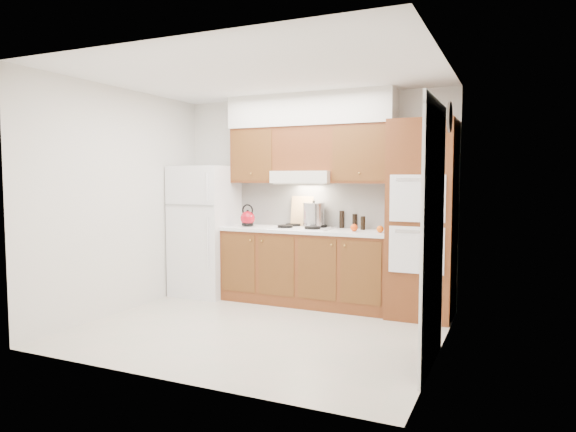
% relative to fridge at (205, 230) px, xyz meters
% --- Properties ---
extents(floor, '(3.60, 3.60, 0.00)m').
position_rel_fridge_xyz_m(floor, '(1.41, -1.14, -0.86)').
color(floor, beige).
rests_on(floor, ground).
extents(ceiling, '(3.60, 3.60, 0.00)m').
position_rel_fridge_xyz_m(ceiling, '(1.41, -1.14, 1.74)').
color(ceiling, white).
rests_on(ceiling, wall_back).
extents(wall_back, '(3.60, 0.02, 2.60)m').
position_rel_fridge_xyz_m(wall_back, '(1.41, 0.36, 0.44)').
color(wall_back, silver).
rests_on(wall_back, floor).
extents(wall_left, '(0.02, 3.00, 2.60)m').
position_rel_fridge_xyz_m(wall_left, '(-0.40, -1.14, 0.44)').
color(wall_left, silver).
rests_on(wall_left, floor).
extents(wall_right, '(0.02, 3.00, 2.60)m').
position_rel_fridge_xyz_m(wall_right, '(3.21, -1.14, 0.44)').
color(wall_right, silver).
rests_on(wall_right, floor).
extents(fridge, '(0.75, 0.72, 1.72)m').
position_rel_fridge_xyz_m(fridge, '(0.00, 0.00, 0.00)').
color(fridge, white).
rests_on(fridge, floor).
extents(base_cabinets, '(2.11, 0.60, 0.90)m').
position_rel_fridge_xyz_m(base_cabinets, '(1.43, 0.06, -0.41)').
color(base_cabinets, brown).
rests_on(base_cabinets, floor).
extents(countertop, '(2.13, 0.62, 0.04)m').
position_rel_fridge_xyz_m(countertop, '(1.43, 0.05, 0.06)').
color(countertop, white).
rests_on(countertop, base_cabinets).
extents(backsplash, '(2.11, 0.03, 0.56)m').
position_rel_fridge_xyz_m(backsplash, '(1.43, 0.34, 0.36)').
color(backsplash, white).
rests_on(backsplash, countertop).
extents(oven_cabinet, '(0.70, 0.65, 2.20)m').
position_rel_fridge_xyz_m(oven_cabinet, '(2.85, 0.03, 0.24)').
color(oven_cabinet, brown).
rests_on(oven_cabinet, floor).
extents(upper_cab_left, '(0.63, 0.33, 0.70)m').
position_rel_fridge_xyz_m(upper_cab_left, '(0.69, 0.19, 0.99)').
color(upper_cab_left, brown).
rests_on(upper_cab_left, wall_back).
extents(upper_cab_right, '(0.73, 0.33, 0.70)m').
position_rel_fridge_xyz_m(upper_cab_right, '(2.12, 0.19, 0.99)').
color(upper_cab_right, brown).
rests_on(upper_cab_right, wall_back).
extents(range_hood, '(0.75, 0.45, 0.15)m').
position_rel_fridge_xyz_m(range_hood, '(1.38, 0.13, 0.71)').
color(range_hood, silver).
rests_on(range_hood, wall_back).
extents(upper_cab_over_hood, '(0.75, 0.33, 0.55)m').
position_rel_fridge_xyz_m(upper_cab_over_hood, '(1.38, 0.19, 1.06)').
color(upper_cab_over_hood, brown).
rests_on(upper_cab_over_hood, range_hood).
extents(soffit, '(2.13, 0.36, 0.40)m').
position_rel_fridge_xyz_m(soffit, '(1.43, 0.18, 1.54)').
color(soffit, silver).
rests_on(soffit, wall_back).
extents(cooktop, '(0.74, 0.50, 0.01)m').
position_rel_fridge_xyz_m(cooktop, '(1.38, 0.07, 0.09)').
color(cooktop, white).
rests_on(cooktop, countertop).
extents(doorway, '(0.02, 0.90, 2.10)m').
position_rel_fridge_xyz_m(doorway, '(3.19, -1.49, 0.19)').
color(doorway, black).
rests_on(doorway, floor).
extents(wall_clock, '(0.02, 0.30, 0.30)m').
position_rel_fridge_xyz_m(wall_clock, '(3.19, -0.59, 1.29)').
color(wall_clock, '#3F3833').
rests_on(wall_clock, wall_right).
extents(kettle, '(0.23, 0.23, 0.19)m').
position_rel_fridge_xyz_m(kettle, '(0.64, 0.01, 0.18)').
color(kettle, maroon).
rests_on(kettle, countertop).
extents(cutting_board, '(0.30, 0.14, 0.38)m').
position_rel_fridge_xyz_m(cutting_board, '(1.29, 0.28, 0.28)').
color(cutting_board, tan).
rests_on(cutting_board, countertop).
extents(stock_pot, '(0.33, 0.33, 0.28)m').
position_rel_fridge_xyz_m(stock_pot, '(1.49, 0.17, 0.25)').
color(stock_pot, silver).
rests_on(stock_pot, cooktop).
extents(condiment_a, '(0.07, 0.07, 0.22)m').
position_rel_fridge_xyz_m(condiment_a, '(1.81, 0.31, 0.19)').
color(condiment_a, black).
rests_on(condiment_a, countertop).
extents(condiment_b, '(0.07, 0.07, 0.18)m').
position_rel_fridge_xyz_m(condiment_b, '(1.98, 0.31, 0.17)').
color(condiment_b, black).
rests_on(condiment_b, countertop).
extents(condiment_c, '(0.06, 0.06, 0.16)m').
position_rel_fridge_xyz_m(condiment_c, '(2.12, 0.20, 0.16)').
color(condiment_c, black).
rests_on(condiment_c, countertop).
extents(orange_near, '(0.11, 0.11, 0.08)m').
position_rel_fridge_xyz_m(orange_near, '(2.39, -0.03, 0.12)').
color(orange_near, '#E7500C').
rests_on(orange_near, countertop).
extents(orange_far, '(0.11, 0.11, 0.09)m').
position_rel_fridge_xyz_m(orange_far, '(2.07, -0.01, 0.12)').
color(orange_far, '#E74B0C').
rests_on(orange_far, countertop).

